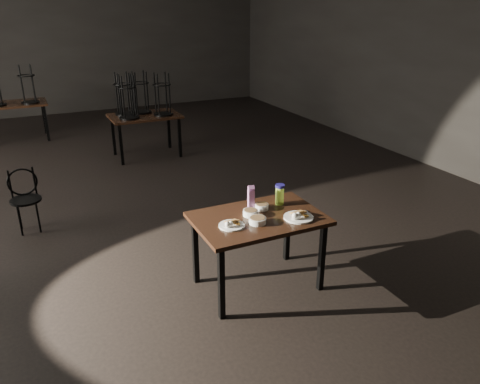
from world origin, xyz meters
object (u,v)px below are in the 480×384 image
juice_carton (251,197)px  bentwood_chair (25,195)px  water_bottle (280,194)px  main_table (258,224)px

juice_carton → bentwood_chair: size_ratio=0.31×
water_bottle → juice_carton: bearing=172.2°
juice_carton → water_bottle: bearing=-7.8°
main_table → juice_carton: bearing=82.3°
main_table → bentwood_chair: 3.04m
main_table → water_bottle: (0.32, 0.17, 0.18)m
water_bottle → bentwood_chair: (-2.28, 2.14, -0.40)m
main_table → bentwood_chair: bearing=130.3°
main_table → juice_carton: (0.03, 0.21, 0.19)m
water_bottle → bentwood_chair: size_ratio=0.27×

